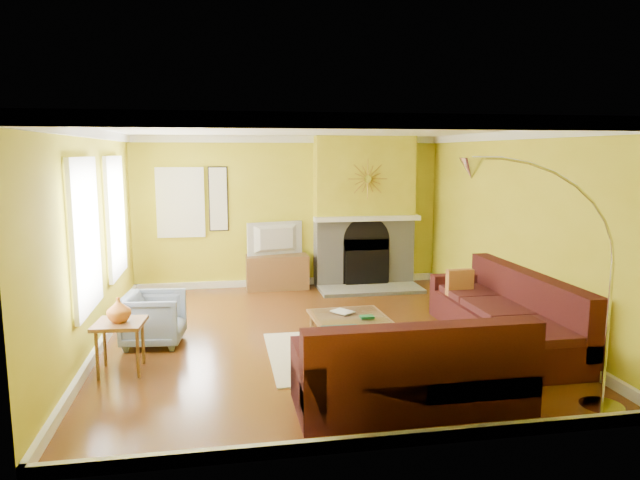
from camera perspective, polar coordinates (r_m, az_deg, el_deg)
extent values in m
cube|color=brown|center=(7.69, -0.32, -9.59)|extent=(5.50, 6.00, 0.02)
cube|color=white|center=(7.30, -0.33, 11.11)|extent=(5.50, 6.00, 0.02)
cube|color=gold|center=(10.33, -3.14, 2.85)|extent=(5.50, 0.02, 2.70)
cube|color=gold|center=(4.49, 6.19, -4.93)|extent=(5.50, 0.02, 2.70)
cube|color=gold|center=(7.43, -21.80, -0.07)|extent=(0.02, 6.00, 2.70)
cube|color=gold|center=(8.29, 18.83, 0.94)|extent=(0.02, 6.00, 2.70)
cube|color=white|center=(8.67, -19.88, 2.21)|extent=(0.06, 1.22, 1.72)
cube|color=white|center=(6.82, -22.55, 0.43)|extent=(0.06, 1.22, 1.72)
cube|color=white|center=(10.21, -13.78, 3.67)|extent=(0.82, 0.06, 1.22)
cube|color=white|center=(10.20, -10.13, 4.06)|extent=(0.34, 0.04, 1.14)
cube|color=white|center=(10.15, 4.76, 2.16)|extent=(1.92, 0.22, 0.08)
cube|color=gray|center=(10.07, 5.12, -4.95)|extent=(1.80, 0.70, 0.06)
cube|color=beige|center=(7.08, 4.83, -11.09)|extent=(2.40, 1.80, 0.02)
cube|color=brown|center=(10.22, -4.31, -3.19)|extent=(1.09, 0.49, 0.60)
imported|color=black|center=(10.11, -4.34, 0.12)|extent=(1.03, 0.37, 0.59)
cube|color=white|center=(10.32, -3.49, -3.86)|extent=(0.32, 0.32, 0.32)
imported|color=gray|center=(7.55, -16.26, -7.57)|extent=(0.80, 0.78, 0.67)
imported|color=orange|center=(6.64, -19.48, -6.59)|extent=(0.31, 0.31, 0.27)
imported|color=white|center=(7.31, 1.75, -7.35)|extent=(0.32, 0.33, 0.03)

